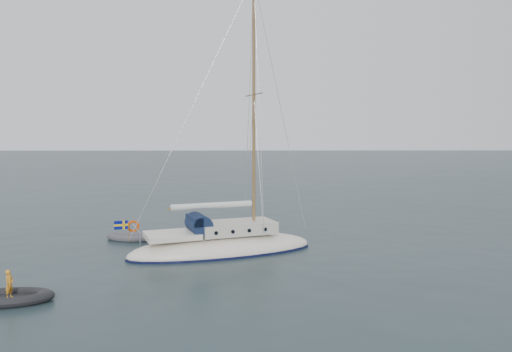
{
  "coord_description": "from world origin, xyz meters",
  "views": [
    {
      "loc": [
        -1.59,
        -26.63,
        6.2
      ],
      "look_at": [
        -1.31,
        0.0,
        3.9
      ],
      "focal_mm": 35.0,
      "sensor_mm": 36.0,
      "label": 1
    }
  ],
  "objects": [
    {
      "name": "ground",
      "position": [
        0.0,
        0.0,
        0.0
      ],
      "size": [
        300.0,
        300.0,
        0.0
      ],
      "primitive_type": "plane",
      "color": "black",
      "rests_on": "ground"
    },
    {
      "name": "sailboat",
      "position": [
        -3.06,
        -1.2,
        1.11
      ],
      "size": [
        10.34,
        3.09,
        14.73
      ],
      "rotation": [
        0.0,
        0.0,
        0.36
      ],
      "color": "white",
      "rests_on": "ground"
    },
    {
      "name": "dinghy",
      "position": [
        -8.65,
        1.91,
        0.18
      ],
      "size": [
        2.79,
        1.26,
        0.4
      ],
      "rotation": [
        0.0,
        0.0,
        -0.24
      ],
      "color": "#535258",
      "rests_on": "ground"
    },
    {
      "name": "rib",
      "position": [
        -10.62,
        -8.76,
        0.2
      ],
      "size": [
        3.49,
        1.58,
        1.24
      ],
      "rotation": [
        0.0,
        0.0,
        0.19
      ],
      "color": "black",
      "rests_on": "ground"
    }
  ]
}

